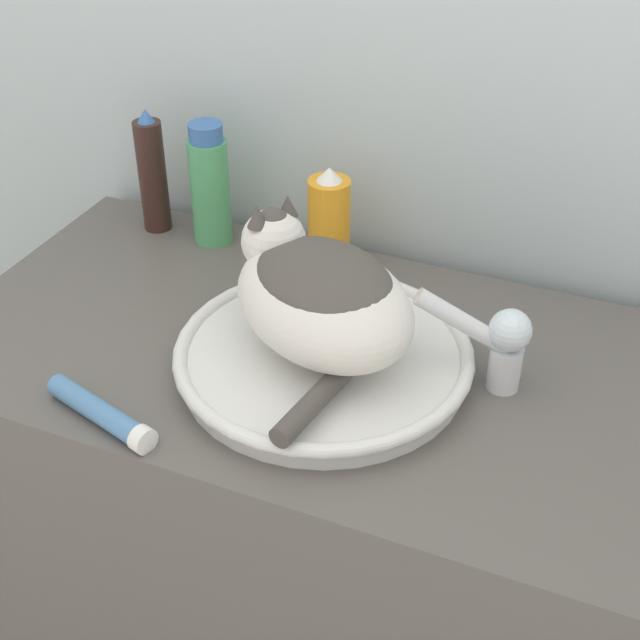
{
  "coord_description": "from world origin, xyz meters",
  "views": [
    {
      "loc": [
        0.4,
        -0.63,
        1.64
      ],
      "look_at": [
        0.04,
        0.24,
        0.98
      ],
      "focal_mm": 50.0,
      "sensor_mm": 36.0,
      "label": 1
    }
  ],
  "objects_px": {
    "hairspray_can_black": "(152,174)",
    "cream_tube": "(102,413)",
    "faucet": "(499,341)",
    "mouthwash_bottle": "(210,186)",
    "cat": "(319,294)",
    "spray_bottle_trigger": "(329,221)"
  },
  "relations": [
    {
      "from": "hairspray_can_black",
      "to": "cream_tube",
      "type": "bearing_deg",
      "value": -66.74
    },
    {
      "from": "cat",
      "to": "spray_bottle_trigger",
      "type": "height_order",
      "value": "cat"
    },
    {
      "from": "cream_tube",
      "to": "mouthwash_bottle",
      "type": "bearing_deg",
      "value": 101.09
    },
    {
      "from": "cat",
      "to": "mouthwash_bottle",
      "type": "height_order",
      "value": "cat"
    },
    {
      "from": "cat",
      "to": "spray_bottle_trigger",
      "type": "bearing_deg",
      "value": -40.81
    },
    {
      "from": "faucet",
      "to": "cream_tube",
      "type": "relative_size",
      "value": 0.86
    },
    {
      "from": "spray_bottle_trigger",
      "to": "hairspray_can_black",
      "type": "distance_m",
      "value": 0.32
    },
    {
      "from": "mouthwash_bottle",
      "to": "cream_tube",
      "type": "xyz_separation_m",
      "value": [
        0.09,
        -0.46,
        -0.08
      ]
    },
    {
      "from": "spray_bottle_trigger",
      "to": "cat",
      "type": "bearing_deg",
      "value": -70.44
    },
    {
      "from": "faucet",
      "to": "cream_tube",
      "type": "bearing_deg",
      "value": 16.63
    },
    {
      "from": "faucet",
      "to": "hairspray_can_black",
      "type": "distance_m",
      "value": 0.67
    },
    {
      "from": "spray_bottle_trigger",
      "to": "hairspray_can_black",
      "type": "xyz_separation_m",
      "value": [
        -0.32,
        0.0,
        0.02
      ]
    },
    {
      "from": "faucet",
      "to": "mouthwash_bottle",
      "type": "xyz_separation_m",
      "value": [
        -0.53,
        0.2,
        0.03
      ]
    },
    {
      "from": "faucet",
      "to": "hairspray_can_black",
      "type": "height_order",
      "value": "hairspray_can_black"
    },
    {
      "from": "cream_tube",
      "to": "faucet",
      "type": "bearing_deg",
      "value": 30.95
    },
    {
      "from": "mouthwash_bottle",
      "to": "spray_bottle_trigger",
      "type": "bearing_deg",
      "value": 0.0
    },
    {
      "from": "faucet",
      "to": "hairspray_can_black",
      "type": "xyz_separation_m",
      "value": [
        -0.64,
        0.2,
        0.03
      ]
    },
    {
      "from": "faucet",
      "to": "hairspray_can_black",
      "type": "relative_size",
      "value": 0.72
    },
    {
      "from": "faucet",
      "to": "hairspray_can_black",
      "type": "bearing_deg",
      "value": -31.84
    },
    {
      "from": "faucet",
      "to": "mouthwash_bottle",
      "type": "distance_m",
      "value": 0.56
    },
    {
      "from": "cat",
      "to": "hairspray_can_black",
      "type": "distance_m",
      "value": 0.48
    },
    {
      "from": "cream_tube",
      "to": "spray_bottle_trigger",
      "type": "bearing_deg",
      "value": 75.57
    }
  ]
}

